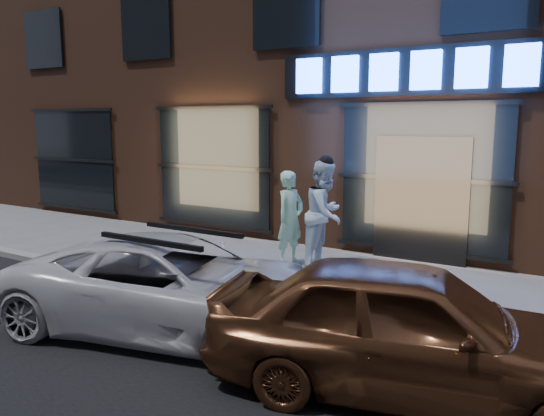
{
  "coord_description": "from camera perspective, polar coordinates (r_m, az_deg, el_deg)",
  "views": [
    {
      "loc": [
        2.76,
        -6.1,
        2.66
      ],
      "look_at": [
        -1.91,
        1.6,
        1.2
      ],
      "focal_mm": 35.0,
      "sensor_mm": 36.0,
      "label": 1
    }
  ],
  "objects": [
    {
      "name": "gold_sedan",
      "position": [
        5.46,
        14.56,
        -12.4
      ],
      "size": [
        4.23,
        2.44,
        1.35
      ],
      "primitive_type": "imported",
      "rotation": [
        0.0,
        0.0,
        1.8
      ],
      "color": "brown",
      "rests_on": "ground"
    },
    {
      "name": "ground",
      "position": [
        7.2,
        6.56,
        -12.53
      ],
      "size": [
        90.0,
        90.0,
        0.0
      ],
      "primitive_type": "plane",
      "color": "slate",
      "rests_on": "ground"
    },
    {
      "name": "man_bowtie",
      "position": [
        9.94,
        1.98,
        -1.08
      ],
      "size": [
        0.55,
        0.72,
        1.77
      ],
      "primitive_type": "imported",
      "rotation": [
        0.0,
        0.0,
        1.36
      ],
      "color": "#BCF7CD",
      "rests_on": "ground"
    },
    {
      "name": "man_cap",
      "position": [
        9.87,
        5.73,
        -0.6
      ],
      "size": [
        0.76,
        0.97,
        1.97
      ],
      "primitive_type": "imported",
      "rotation": [
        0.0,
        0.0,
        1.56
      ],
      "color": "white",
      "rests_on": "ground"
    },
    {
      "name": "storefront_building",
      "position": [
        14.57,
        21.0,
        18.46
      ],
      "size": [
        30.2,
        8.28,
        10.3
      ],
      "color": "#54301E",
      "rests_on": "ground"
    },
    {
      "name": "curb",
      "position": [
        7.18,
        6.57,
        -12.08
      ],
      "size": [
        60.0,
        0.25,
        0.12
      ],
      "primitive_type": "cube",
      "color": "gray",
      "rests_on": "ground"
    },
    {
      "name": "white_suv",
      "position": [
        6.93,
        -10.52,
        -8.2
      ],
      "size": [
        4.7,
        2.94,
        1.21
      ],
      "primitive_type": "imported",
      "rotation": [
        0.0,
        0.0,
        1.8
      ],
      "color": "silver",
      "rests_on": "ground"
    }
  ]
}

